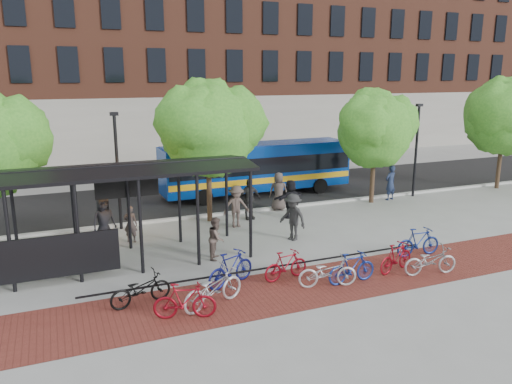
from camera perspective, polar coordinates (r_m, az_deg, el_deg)
name	(u,v)px	position (r m, az deg, el deg)	size (l,w,h in m)	color
ground	(299,233)	(21.61, 4.99, -4.73)	(160.00, 160.00, 0.00)	#9E9E99
asphalt_street	(236,193)	(28.67, -2.35, -0.14)	(160.00, 8.00, 0.01)	black
curb	(263,209)	(25.05, 0.79, -1.99)	(160.00, 0.25, 0.12)	#B7B7B2
brick_strip	(315,285)	(16.60, 6.78, -10.47)	(24.00, 3.00, 0.01)	maroon
bike_rack_rail	(268,281)	(16.80, 1.32, -10.09)	(12.00, 0.05, 0.95)	black
building_brick	(269,37)	(48.44, 1.50, 17.25)	(55.00, 14.00, 20.00)	brown
bus_shelter	(99,183)	(18.16, -17.52, 1.02)	(10.60, 3.07, 3.60)	black
tree_b	(209,125)	(22.66, -5.34, 7.65)	(5.15, 4.20, 6.47)	#382619
tree_c	(376,126)	(26.75, 13.57, 7.33)	(4.66, 3.80, 5.92)	#382619
tree_d	(506,113)	(32.80, 26.63, 8.08)	(5.39, 4.40, 6.55)	#382619
lamp_post_left	(117,168)	(22.30, -15.55, 2.69)	(0.35, 0.20, 5.12)	black
lamp_post_right	(416,147)	(28.88, 17.85, 4.87)	(0.35, 0.20, 5.12)	black
bus	(257,166)	(28.03, 0.08, 3.04)	(10.80, 2.69, 2.91)	navy
bike_0	(140,289)	(15.37, -13.07, -10.77)	(0.65, 1.86, 0.98)	black
bike_1	(185,301)	(14.32, -8.15, -12.23)	(0.50, 1.76, 1.06)	maroon
bike_2	(213,288)	(14.91, -4.94, -10.90)	(0.75, 2.16, 1.14)	#BCBCBF
bike_3	(231,268)	(16.26, -2.91, -8.72)	(0.54, 1.93, 1.16)	navy
bike_5	(286,265)	(16.74, 3.44, -8.34)	(0.47, 1.67, 1.00)	maroon
bike_6	(327,272)	(16.32, 8.17, -9.04)	(0.67, 1.92, 1.01)	#BABABC
bike_7	(352,268)	(16.71, 10.90, -8.50)	(0.50, 1.76, 1.06)	navy
bike_9	(396,257)	(18.01, 15.72, -7.20)	(0.48, 1.72, 1.03)	maroon
bike_10	(430,260)	(18.10, 19.30, -7.40)	(0.67, 1.92, 1.01)	#9A9A9C
bike_11	(418,242)	(19.72, 18.07, -5.45)	(0.52, 1.83, 1.10)	navy
pedestrian_0	(104,221)	(20.85, -17.01, -3.15)	(0.95, 0.62, 1.95)	black
pedestrian_1	(131,224)	(20.86, -14.14, -3.56)	(0.56, 0.36, 1.52)	#3A312E
pedestrian_3	(236,206)	(22.17, -2.27, -1.66)	(1.23, 0.70, 1.90)	#4F423B
pedestrian_4	(249,199)	(23.37, -0.79, -0.80)	(1.14, 0.47, 1.95)	#2A2A2A
pedestrian_5	(290,199)	(23.70, 3.95, -0.78)	(1.70, 0.54, 1.83)	black
pedestrian_6	(279,191)	(24.96, 2.60, 0.08)	(0.94, 0.61, 1.92)	#483D39
pedestrian_7	(390,183)	(27.94, 15.11, 1.03)	(0.69, 0.45, 1.89)	#1F2A49
pedestrian_8	(216,238)	(18.49, -4.54, -5.27)	(0.77, 0.60, 1.59)	brown
pedestrian_9	(293,217)	(20.47, 4.22, -2.88)	(1.26, 0.73, 1.95)	#292929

